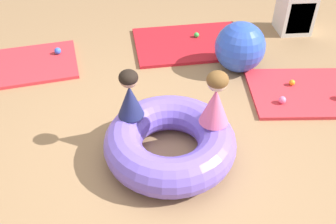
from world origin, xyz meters
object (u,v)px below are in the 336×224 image
Objects in this scene: play_ball_yellow at (229,47)px; storage_cube at (296,13)px; play_ball_green at (196,35)px; play_ball_blue at (58,51)px; exercise_ball_large at (240,47)px; inflatable_cushion at (170,142)px; child_in_navy at (130,94)px; play_ball_pink at (282,100)px; play_ball_orange at (292,83)px; child_in_pink at (216,99)px.

storage_cube is (1.05, 0.54, 0.20)m from play_ball_yellow.
play_ball_blue is at bearing -170.77° from play_ball_green.
exercise_ball_large is (2.25, -0.49, 0.22)m from play_ball_blue.
play_ball_yellow is 1.23× the size of play_ball_green.
inflatable_cushion is at bearing -124.22° from exercise_ball_large.
child_in_navy is at bearing 147.31° from inflatable_cushion.
play_ball_orange is at bearing 54.99° from play_ball_pink.
storage_cube reaches higher than inflatable_cushion.
exercise_ball_large reaches higher than play_ball_yellow.
play_ball_pink is at bearing -113.09° from storage_cube.
child_in_pink reaches higher than play_ball_blue.
exercise_ball_large is at bearing -86.64° from play_ball_yellow.
play_ball_blue is 0.14× the size of exercise_ball_large.
play_ball_yellow is 0.45m from exercise_ball_large.
child_in_pink is 2.55m from play_ball_blue.
inflatable_cushion is 1.72m from exercise_ball_large.
play_ball_blue is (-2.54, 1.27, 0.00)m from play_ball_pink.
storage_cube is (3.28, 0.44, 0.20)m from play_ball_blue.
child_in_pink is at bearing -146.29° from play_ball_pink.
inflatable_cushion reaches higher than play_ball_green.
play_ball_green is (0.18, 2.16, -0.51)m from child_in_pink.
play_ball_blue is 1.23× the size of play_ball_green.
child_in_pink is 0.74m from child_in_navy.
child_in_pink is at bearing -112.88° from exercise_ball_large.
child_in_pink is 1.10× the size of child_in_navy.
play_ball_green is at bearing 133.26° from play_ball_yellow.
child_in_pink is 6.26× the size of play_ball_pink.
play_ball_green is (0.90, 2.00, -0.49)m from child_in_navy.
exercise_ball_large is at bearing -12.31° from play_ball_blue.
child_in_pink reaches higher than storage_cube.
play_ball_pink is 1.16× the size of play_ball_green.
play_ball_blue is 1.88m from play_ball_green.
play_ball_orange is (1.82, 0.74, -0.49)m from child_in_navy.
play_ball_pink is (1.26, 0.64, -0.09)m from inflatable_cushion.
child_in_pink reaches higher than exercise_ball_large.
play_ball_blue is 2.31m from exercise_ball_large.
play_ball_pink is 0.95× the size of play_ball_blue.
play_ball_orange is at bearing -57.74° from play_ball_yellow.
play_ball_orange is at bearing -109.99° from storage_cube.
child_in_navy is 1.72m from play_ball_pink.
play_ball_green is (-0.69, 1.57, -0.01)m from play_ball_pink.
play_ball_orange is 0.73m from exercise_ball_large.
play_ball_pink is at bearing 65.88° from child_in_pink.
play_ball_yellow is at bearing 105.17° from play_ball_pink.
child_in_pink is at bearing -47.99° from play_ball_blue.
play_ball_blue reaches higher than play_ball_orange.
storage_cube is (2.00, 2.36, 0.11)m from inflatable_cushion.
child_in_pink is at bearing -94.81° from play_ball_green.
play_ball_green is (-0.91, 1.26, 0.00)m from play_ball_orange.
exercise_ball_large is (0.02, -0.40, 0.22)m from play_ball_yellow.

